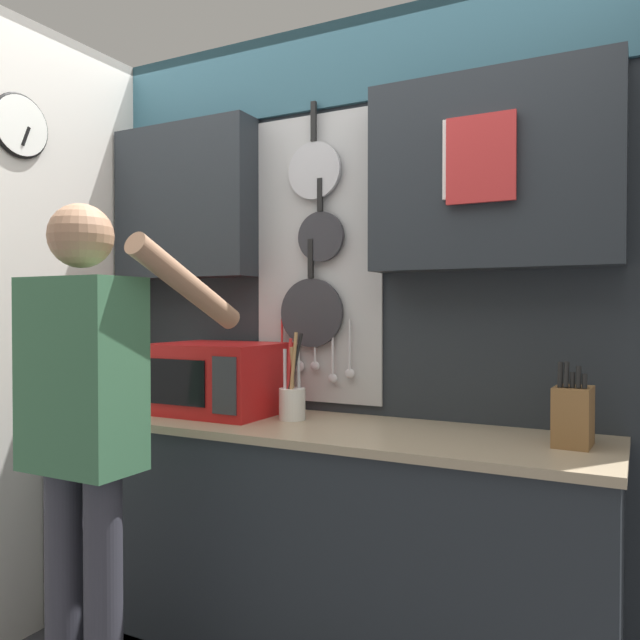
# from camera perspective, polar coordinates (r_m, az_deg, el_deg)

# --- Properties ---
(base_cabinet_counter) EXTENTS (2.21, 0.59, 0.92)m
(base_cabinet_counter) POSITION_cam_1_polar(r_m,az_deg,el_deg) (2.52, -1.51, -19.83)
(base_cabinet_counter) COLOR #23282D
(base_cabinet_counter) RESTS_ON ground_plane
(back_wall_unit) EXTENTS (2.78, 0.23, 2.54)m
(back_wall_unit) POSITION_cam_1_polar(r_m,az_deg,el_deg) (2.59, 1.55, 4.95)
(back_wall_unit) COLOR #23282D
(back_wall_unit) RESTS_ON ground_plane
(side_wall) EXTENTS (0.07, 1.60, 2.54)m
(side_wall) POSITION_cam_1_polar(r_m,az_deg,el_deg) (2.79, -26.62, -0.50)
(side_wall) COLOR silver
(side_wall) RESTS_ON ground_plane
(microwave) EXTENTS (0.49, 0.40, 0.29)m
(microwave) POSITION_cam_1_polar(r_m,az_deg,el_deg) (2.64, -9.24, -5.26)
(microwave) COLOR red
(microwave) RESTS_ON base_cabinet_counter
(knife_block) EXTENTS (0.12, 0.16, 0.27)m
(knife_block) POSITION_cam_1_polar(r_m,az_deg,el_deg) (2.14, 22.13, -8.08)
(knife_block) COLOR brown
(knife_block) RESTS_ON base_cabinet_counter
(utensil_crock) EXTENTS (0.10, 0.10, 0.34)m
(utensil_crock) POSITION_cam_1_polar(r_m,az_deg,el_deg) (2.45, -2.57, -7.13)
(utensil_crock) COLOR white
(utensil_crock) RESTS_ON base_cabinet_counter
(person) EXTENTS (0.54, 0.63, 1.69)m
(person) POSITION_cam_1_polar(r_m,az_deg,el_deg) (2.18, -20.72, -8.08)
(person) COLOR #383842
(person) RESTS_ON ground_plane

